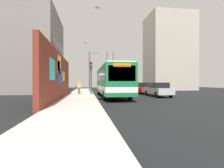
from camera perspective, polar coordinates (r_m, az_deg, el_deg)
ground_plane at (r=20.20m, az=-5.51°, el=-4.02°), size 80.00×80.00×0.00m
sidewalk_slab at (r=20.19m, az=-10.07°, el=-3.81°), size 48.00×3.20×0.15m
graffiti_wall at (r=16.60m, az=-16.56°, el=2.17°), size 14.60×0.32×4.14m
building_far_left at (r=31.97m, az=-23.33°, el=8.99°), size 13.16×7.44×12.69m
building_far_right at (r=41.95m, az=17.54°, el=9.44°), size 8.07×9.26×16.31m
city_bus at (r=19.44m, az=-0.09°, el=1.20°), size 11.49×2.56×5.07m
parked_car_silver at (r=20.71m, az=14.36°, el=-1.61°), size 4.56×1.77×1.58m
parked_car_red at (r=25.95m, az=9.64°, el=-1.19°), size 4.86×1.82×1.58m
pedestrian_midblock at (r=23.00m, az=-10.46°, el=-0.82°), size 0.22×0.72×1.58m
traffic_light at (r=22.01m, az=-6.65°, el=3.72°), size 0.49×0.28×3.97m
street_lamp at (r=28.98m, az=-6.73°, el=4.93°), size 0.44×1.97×6.37m
flying_pigeons at (r=21.50m, az=-7.04°, el=16.82°), size 9.99×1.60×1.19m
curbside_puddle at (r=17.03m, az=-3.00°, el=-4.83°), size 1.91×1.91×0.00m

